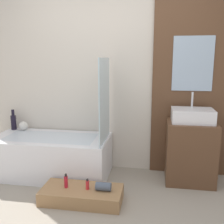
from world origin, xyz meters
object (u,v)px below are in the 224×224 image
(bathtub, at_px, (51,156))
(bottle_soap_primary, at_px, (66,181))
(vase_round_light, at_px, (23,126))
(wooden_step_bench, at_px, (82,195))
(vase_tall_dark, at_px, (14,121))
(bottle_soap_secondary, at_px, (87,185))
(sink, at_px, (192,115))

(bathtub, relative_size, bottle_soap_primary, 9.71)
(vase_round_light, bearing_deg, wooden_step_bench, -37.72)
(wooden_step_bench, height_order, vase_round_light, vase_round_light)
(vase_round_light, bearing_deg, vase_tall_dark, 170.84)
(wooden_step_bench, bearing_deg, vase_tall_dark, 145.24)
(bottle_soap_primary, xyz_separation_m, bottle_soap_secondary, (0.24, -0.00, -0.02))
(bottle_soap_primary, distance_m, bottle_soap_secondary, 0.24)
(sink, bearing_deg, bottle_soap_secondary, -148.65)
(sink, height_order, vase_round_light, sink)
(bathtub, relative_size, wooden_step_bench, 1.74)
(wooden_step_bench, bearing_deg, sink, 29.95)
(bathtub, bearing_deg, vase_round_light, 153.74)
(bathtub, relative_size, vase_round_light, 11.93)
(bathtub, relative_size, bottle_soap_secondary, 12.98)
(bathtub, xyz_separation_m, wooden_step_bench, (0.57, -0.58, -0.19))
(bathtub, xyz_separation_m, bottle_soap_primary, (0.40, -0.58, -0.05))
(bathtub, distance_m, sink, 1.85)
(vase_round_light, bearing_deg, bathtub, -26.26)
(wooden_step_bench, xyz_separation_m, vase_round_light, (-1.07, 0.83, 0.50))
(bathtub, bearing_deg, vase_tall_dark, 157.56)
(bathtub, relative_size, vase_tall_dark, 5.24)
(bathtub, bearing_deg, bottle_soap_primary, -55.59)
(vase_tall_dark, height_order, vase_round_light, vase_tall_dark)
(vase_tall_dark, relative_size, bottle_soap_primary, 1.85)
(vase_tall_dark, xyz_separation_m, bottle_soap_secondary, (1.29, -0.85, -0.43))
(bathtub, distance_m, wooden_step_bench, 0.83)
(vase_round_light, bearing_deg, bottle_soap_primary, -42.66)
(sink, height_order, vase_tall_dark, sink)
(sink, distance_m, vase_tall_dark, 2.43)
(vase_tall_dark, bearing_deg, bottle_soap_primary, -38.90)
(sink, distance_m, bottle_soap_secondary, 1.46)
(bottle_soap_secondary, bearing_deg, sink, 31.35)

